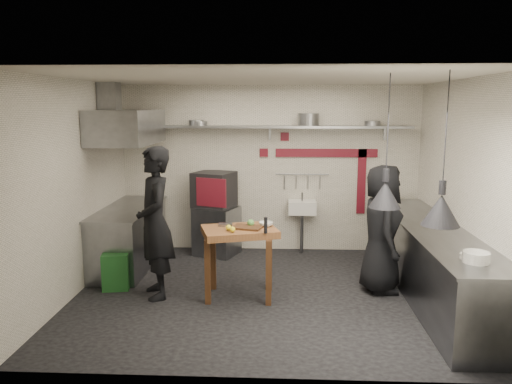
{
  "coord_description": "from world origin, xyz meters",
  "views": [
    {
      "loc": [
        0.17,
        -6.31,
        2.47
      ],
      "look_at": [
        -0.15,
        0.3,
        1.32
      ],
      "focal_mm": 35.0,
      "sensor_mm": 36.0,
      "label": 1
    }
  ],
  "objects_px": {
    "combi_oven": "(214,189)",
    "prep_table": "(240,263)",
    "oven_stand": "(217,231)",
    "chef_left": "(155,223)",
    "chef_right": "(382,229)",
    "green_bin": "(116,270)"
  },
  "relations": [
    {
      "from": "chef_right",
      "to": "prep_table",
      "type": "bearing_deg",
      "value": 98.26
    },
    {
      "from": "oven_stand",
      "to": "prep_table",
      "type": "distance_m",
      "value": 1.95
    },
    {
      "from": "combi_oven",
      "to": "chef_right",
      "type": "height_order",
      "value": "chef_right"
    },
    {
      "from": "oven_stand",
      "to": "chef_right",
      "type": "bearing_deg",
      "value": -11.91
    },
    {
      "from": "green_bin",
      "to": "oven_stand",
      "type": "bearing_deg",
      "value": 54.52
    },
    {
      "from": "chef_left",
      "to": "chef_right",
      "type": "height_order",
      "value": "chef_left"
    },
    {
      "from": "prep_table",
      "to": "chef_left",
      "type": "distance_m",
      "value": 1.2
    },
    {
      "from": "combi_oven",
      "to": "chef_right",
      "type": "xyz_separation_m",
      "value": [
        2.44,
        -1.63,
        -0.24
      ]
    },
    {
      "from": "combi_oven",
      "to": "prep_table",
      "type": "relative_size",
      "value": 0.66
    },
    {
      "from": "prep_table",
      "to": "combi_oven",
      "type": "bearing_deg",
      "value": 90.5
    },
    {
      "from": "chef_left",
      "to": "prep_table",
      "type": "bearing_deg",
      "value": 68.0
    },
    {
      "from": "chef_right",
      "to": "green_bin",
      "type": "bearing_deg",
      "value": 89.94
    },
    {
      "from": "combi_oven",
      "to": "chef_left",
      "type": "xyz_separation_m",
      "value": [
        -0.51,
        -1.96,
        -0.11
      ]
    },
    {
      "from": "chef_left",
      "to": "chef_right",
      "type": "relative_size",
      "value": 1.15
    },
    {
      "from": "combi_oven",
      "to": "oven_stand",
      "type": "bearing_deg",
      "value": -34.87
    },
    {
      "from": "chef_left",
      "to": "oven_stand",
      "type": "bearing_deg",
      "value": 140.77
    },
    {
      "from": "combi_oven",
      "to": "chef_left",
      "type": "relative_size",
      "value": 0.31
    },
    {
      "from": "combi_oven",
      "to": "prep_table",
      "type": "bearing_deg",
      "value": -52.25
    },
    {
      "from": "oven_stand",
      "to": "prep_table",
      "type": "bearing_deg",
      "value": -52.96
    },
    {
      "from": "oven_stand",
      "to": "combi_oven",
      "type": "bearing_deg",
      "value": 145.13
    },
    {
      "from": "green_bin",
      "to": "chef_right",
      "type": "relative_size",
      "value": 0.29
    },
    {
      "from": "combi_oven",
      "to": "green_bin",
      "type": "bearing_deg",
      "value": -102.2
    }
  ]
}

